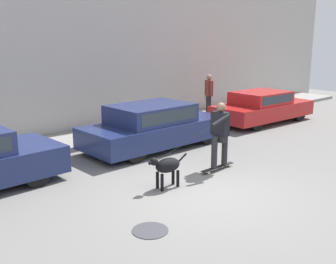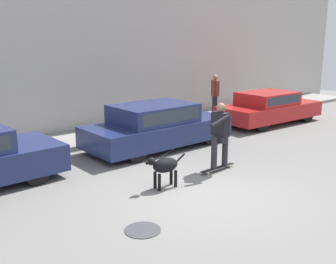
{
  "view_description": "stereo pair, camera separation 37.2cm",
  "coord_description": "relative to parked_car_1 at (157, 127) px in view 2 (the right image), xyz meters",
  "views": [
    {
      "loc": [
        -5.8,
        -5.28,
        3.19
      ],
      "look_at": [
        0.44,
        1.74,
        0.95
      ],
      "focal_mm": 42.0,
      "sensor_mm": 36.0,
      "label": 1
    },
    {
      "loc": [
        -5.52,
        -5.52,
        3.19
      ],
      "look_at": [
        0.44,
        1.74,
        0.95
      ],
      "focal_mm": 42.0,
      "sensor_mm": 36.0,
      "label": 2
    }
  ],
  "objects": [
    {
      "name": "ground_plane",
      "position": [
        -1.46,
        -3.5,
        -0.64
      ],
      "size": [
        36.0,
        36.0,
        0.0
      ],
      "primitive_type": "plane",
      "color": "slate"
    },
    {
      "name": "back_wall",
      "position": [
        -1.46,
        3.23,
        2.16
      ],
      "size": [
        32.0,
        0.3,
        5.6
      ],
      "color": "#B2ADA8",
      "rests_on": "ground_plane"
    },
    {
      "name": "sidewalk_curb",
      "position": [
        -1.46,
        2.1,
        -0.57
      ],
      "size": [
        30.0,
        1.93,
        0.15
      ],
      "color": "gray",
      "rests_on": "ground_plane"
    },
    {
      "name": "parked_car_1",
      "position": [
        0.0,
        0.0,
        0.0
      ],
      "size": [
        4.52,
        1.92,
        1.32
      ],
      "rotation": [
        0.0,
        0.0,
        0.02
      ],
      "color": "black",
      "rests_on": "ground_plane"
    },
    {
      "name": "parked_car_2",
      "position": [
        5.44,
        0.0,
        -0.04
      ],
      "size": [
        4.4,
        1.9,
        1.22
      ],
      "rotation": [
        0.0,
        0.0,
        -0.04
      ],
      "color": "black",
      "rests_on": "ground_plane"
    },
    {
      "name": "dog",
      "position": [
        -1.9,
        -2.71,
        -0.14
      ],
      "size": [
        1.0,
        0.39,
        0.75
      ],
      "rotation": [
        0.0,
        0.0,
        3.03
      ],
      "color": "black",
      "rests_on": "ground_plane"
    },
    {
      "name": "skateboarder",
      "position": [
        -0.13,
        -2.66,
        0.33
      ],
      "size": [
        2.63,
        0.61,
        1.69
      ],
      "rotation": [
        0.0,
        0.0,
        3.16
      ],
      "color": "beige",
      "rests_on": "ground_plane"
    },
    {
      "name": "pedestrian_with_bag",
      "position": [
        4.24,
        1.73,
        0.43
      ],
      "size": [
        0.42,
        0.64,
        1.67
      ],
      "rotation": [
        0.0,
        0.0,
        -0.49
      ],
      "color": "#28282D",
      "rests_on": "sidewalk_curb"
    },
    {
      "name": "manhole_cover",
      "position": [
        -3.43,
        -4.01,
        -0.63
      ],
      "size": [
        0.62,
        0.62,
        0.01
      ],
      "color": "#38383D",
      "rests_on": "ground_plane"
    }
  ]
}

